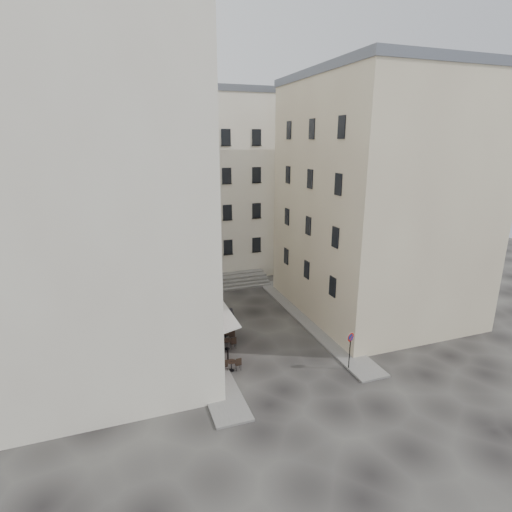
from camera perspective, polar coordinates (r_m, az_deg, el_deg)
name	(u,v)px	position (r m, az deg, el deg)	size (l,w,h in m)	color
ground	(269,346)	(28.40, 1.91, -12.69)	(90.00, 90.00, 0.00)	black
sidewalk_left	(194,330)	(30.73, -8.86, -10.40)	(2.00, 22.00, 0.12)	slate
sidewalk_right	(308,318)	(32.49, 7.46, -8.82)	(2.00, 18.00, 0.12)	slate
building_left	(92,199)	(26.40, -22.41, 7.57)	(12.20, 16.20, 20.60)	beige
building_right	(378,198)	(33.39, 16.98, 7.90)	(12.20, 14.20, 18.60)	#C1AE90
building_back	(196,184)	(43.15, -8.58, 10.13)	(18.20, 10.20, 18.60)	beige
cafe_storefront	(204,324)	(27.31, -7.43, -9.64)	(1.74, 7.30, 3.50)	#4A0A11
stone_steps	(223,282)	(39.19, -4.78, -3.74)	(9.00, 3.15, 0.80)	#605D5B
bollard_near	(228,354)	(26.43, -4.05, -13.78)	(0.12, 0.12, 0.98)	black
bollard_mid	(215,330)	(29.42, -5.90, -10.53)	(0.12, 0.12, 0.98)	black
bollard_far	(204,312)	(32.52, -7.38, -7.89)	(0.12, 0.12, 0.98)	black
no_parking_sign	(350,344)	(25.56, 13.32, -12.12)	(0.55, 0.21, 2.51)	black
bistro_table_a	(231,365)	(25.49, -3.56, -15.24)	(1.20, 0.56, 0.85)	black
bistro_table_b	(227,343)	(27.81, -4.19, -12.34)	(1.24, 0.58, 0.87)	black
bistro_table_c	(225,336)	(28.72, -4.40, -11.34)	(1.29, 0.61, 0.91)	black
bistro_table_d	(226,331)	(29.53, -4.35, -10.61)	(1.18, 0.55, 0.83)	black
bistro_table_e	(210,320)	(31.16, -6.66, -9.08)	(1.32, 0.62, 0.93)	black
pedestrian	(230,319)	(30.03, -3.67, -9.03)	(0.68, 0.45, 1.87)	black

